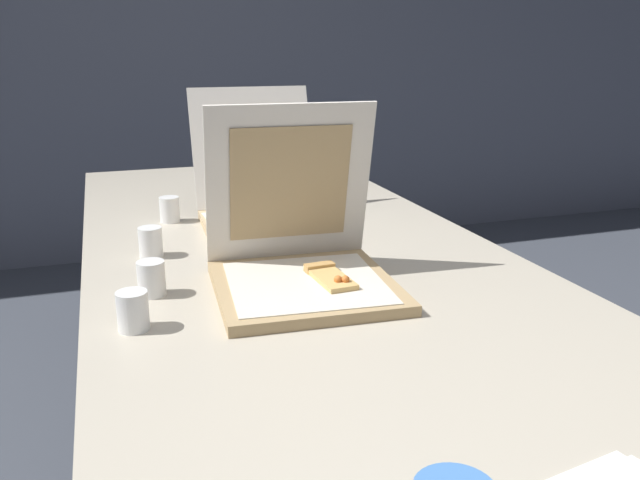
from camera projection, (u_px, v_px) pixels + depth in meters
The scene contains 8 objects.
wall_back at pixel (170, 21), 3.52m from camera, with size 10.00×0.10×2.60m, color slate.
table at pixel (290, 262), 1.59m from camera, with size 0.96×2.24×0.72m.
pizza_box_front at pixel (302, 262), 1.29m from camera, with size 0.37×0.37×0.36m.
pizza_box_middle at pixel (267, 206), 1.74m from camera, with size 0.36×0.48×0.35m.
cup_white_far at pixel (170, 209), 1.77m from camera, with size 0.05×0.05×0.07m, color white.
cup_white_mid at pixel (151, 242), 1.49m from camera, with size 0.05×0.05×0.07m, color white.
cup_white_near_center at pixel (151, 278), 1.26m from camera, with size 0.05×0.05×0.07m, color white.
cup_white_near_left at pixel (133, 311), 1.11m from camera, with size 0.05×0.05×0.07m, color white.
Camera 1 is at (-0.41, -0.83, 1.20)m, focal length 36.48 mm.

